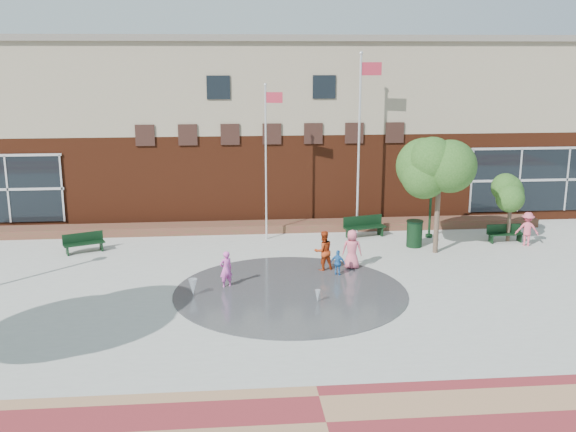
{
  "coord_description": "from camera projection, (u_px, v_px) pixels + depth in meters",
  "views": [
    {
      "loc": [
        -2.18,
        -19.72,
        8.44
      ],
      "look_at": [
        0.0,
        4.0,
        2.6
      ],
      "focal_mm": 42.0,
      "sensor_mm": 36.0,
      "label": 1
    }
  ],
  "objects": [
    {
      "name": "adult_pink",
      "position": [
        352.0,
        249.0,
        26.67
      ],
      "size": [
        0.88,
        0.68,
        1.6
      ],
      "primitive_type": "imported",
      "rotation": [
        0.0,
        0.0,
        2.9
      ],
      "color": "#E86379",
      "rests_on": "ground"
    },
    {
      "name": "lamp_right",
      "position": [
        431.0,
        192.0,
        30.86
      ],
      "size": [
        0.37,
        0.37,
        3.48
      ],
      "color": "black",
      "rests_on": "ground"
    },
    {
      "name": "child_blue",
      "position": [
        338.0,
        263.0,
        25.88
      ],
      "size": [
        0.65,
        0.52,
        1.03
      ],
      "primitive_type": "imported",
      "rotation": [
        0.0,
        0.0,
        2.61
      ],
      "color": "#2B6EBA",
      "rests_on": "ground"
    },
    {
      "name": "water_jet_a",
      "position": [
        193.0,
        296.0,
        23.81
      ],
      "size": [
        0.31,
        0.31,
        0.61
      ],
      "primitive_type": "cone",
      "rotation": [
        3.14,
        0.0,
        0.0
      ],
      "color": "white",
      "rests_on": "ground"
    },
    {
      "name": "person_bench",
      "position": [
        527.0,
        229.0,
        29.85
      ],
      "size": [
        1.12,
        0.85,
        1.54
      ],
      "primitive_type": "imported",
      "rotation": [
        0.0,
        0.0,
        2.82
      ],
      "color": "#E0546C",
      "rests_on": "ground"
    },
    {
      "name": "splash_pad",
      "position": [
        291.0,
        293.0,
        24.18
      ],
      "size": [
        8.4,
        8.4,
        0.01
      ],
      "primitive_type": "cylinder",
      "color": "#383A3D",
      "rests_on": "ground"
    },
    {
      "name": "library_building",
      "position": [
        266.0,
        122.0,
        37.08
      ],
      "size": [
        44.4,
        10.4,
        9.2
      ],
      "color": "#4F1F0F",
      "rests_on": "ground"
    },
    {
      "name": "bench_left",
      "position": [
        84.0,
        247.0,
        28.89
      ],
      "size": [
        1.77,
        1.1,
        0.86
      ],
      "rotation": [
        0.0,
        0.0,
        0.4
      ],
      "color": "black",
      "rests_on": "ground"
    },
    {
      "name": "child_splash",
      "position": [
        226.0,
        269.0,
        24.58
      ],
      "size": [
        0.6,
        0.52,
        1.38
      ],
      "primitive_type": "imported",
      "rotation": [
        0.0,
        0.0,
        3.62
      ],
      "color": "#EF58C6",
      "rests_on": "ground"
    },
    {
      "name": "adult_red",
      "position": [
        323.0,
        251.0,
        26.45
      ],
      "size": [
        0.93,
        0.81,
        1.61
      ],
      "primitive_type": "imported",
      "rotation": [
        0.0,
        0.0,
        3.44
      ],
      "color": "#AA3412",
      "rests_on": "ground"
    },
    {
      "name": "flagpole_left",
      "position": [
        267.0,
        155.0,
        30.1
      ],
      "size": [
        0.81,
        0.26,
        7.09
      ],
      "rotation": [
        0.0,
        0.0,
        -0.24
      ],
      "color": "silver",
      "rests_on": "ground"
    },
    {
      "name": "tree_mid",
      "position": [
        440.0,
        166.0,
        28.08
      ],
      "size": [
        3.07,
        3.07,
        5.18
      ],
      "color": "#47362A",
      "rests_on": "ground"
    },
    {
      "name": "plaza_concrete",
      "position": [
        288.0,
        283.0,
        25.14
      ],
      "size": [
        46.0,
        18.0,
        0.01
      ],
      "primitive_type": "cube",
      "color": "#A8A8A0",
      "rests_on": "ground"
    },
    {
      "name": "bench_right",
      "position": [
        505.0,
        237.0,
        30.48
      ],
      "size": [
        1.65,
        0.54,
        0.82
      ],
      "rotation": [
        0.0,
        0.0,
        0.05
      ],
      "color": "black",
      "rests_on": "ground"
    },
    {
      "name": "trash_can",
      "position": [
        414.0,
        234.0,
        29.71
      ],
      "size": [
        0.73,
        0.73,
        1.2
      ],
      "color": "black",
      "rests_on": "ground"
    },
    {
      "name": "water_jet_b",
      "position": [
        317.0,
        303.0,
        23.2
      ],
      "size": [
        0.19,
        0.19,
        0.44
      ],
      "primitive_type": "cone",
      "rotation": [
        3.14,
        0.0,
        0.0
      ],
      "color": "white",
      "rests_on": "ground"
    },
    {
      "name": "bench_mid",
      "position": [
        364.0,
        231.0,
        31.33
      ],
      "size": [
        2.03,
        1.01,
        0.99
      ],
      "rotation": [
        0.0,
        0.0,
        0.25
      ],
      "color": "black",
      "rests_on": "ground"
    },
    {
      "name": "flagpole_right",
      "position": [
        360.0,
        134.0,
        31.15
      ],
      "size": [
        1.04,
        0.17,
        8.45
      ],
      "rotation": [
        0.0,
        0.0,
        -0.03
      ],
      "color": "silver",
      "rests_on": "ground"
    },
    {
      "name": "tree_small_right",
      "position": [
        512.0,
        191.0,
        30.13
      ],
      "size": [
        1.89,
        1.89,
        3.23
      ],
      "color": "#47362A",
      "rests_on": "ground"
    },
    {
      "name": "flower_bed",
      "position": [
        274.0,
        231.0,
        32.5
      ],
      "size": [
        26.0,
        1.2,
        0.4
      ],
      "primitive_type": "cube",
      "color": "maroon",
      "rests_on": "ground"
    },
    {
      "name": "ground",
      "position": [
        300.0,
        326.0,
        21.28
      ],
      "size": [
        120.0,
        120.0,
        0.0
      ],
      "primitive_type": "plane",
      "color": "#666056",
      "rests_on": "ground"
    }
  ]
}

